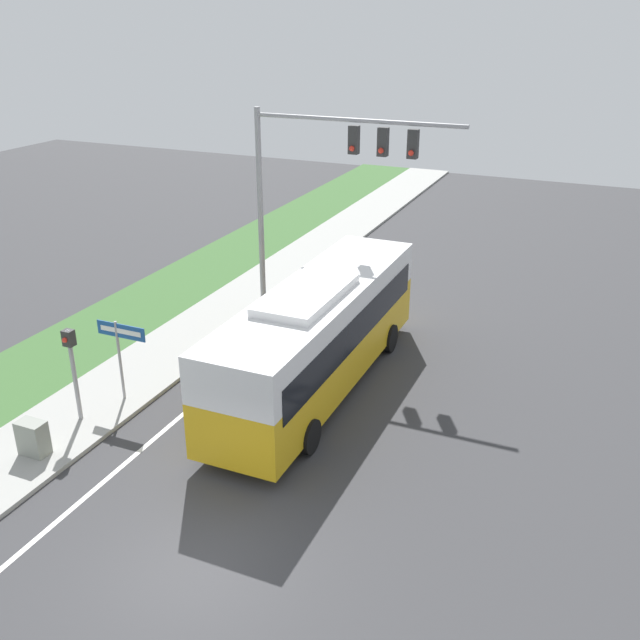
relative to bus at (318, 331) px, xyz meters
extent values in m
plane|color=#38383A|center=(0.74, -7.95, -1.86)|extent=(80.00, 80.00, 0.00)
cube|color=silver|center=(-2.86, -7.95, -1.86)|extent=(0.14, 30.00, 0.01)
cube|color=gold|center=(0.00, 0.01, -0.71)|extent=(2.42, 10.45, 1.53)
cube|color=white|center=(0.00, 0.01, 0.68)|extent=(2.42, 10.45, 1.25)
cube|color=black|center=(0.00, 0.01, 0.25)|extent=(2.46, 9.61, 0.95)
cube|color=white|center=(0.00, -0.77, 1.42)|extent=(1.69, 3.66, 0.24)
cylinder|color=black|center=(-1.16, 3.25, -1.40)|extent=(0.28, 0.93, 0.93)
cylinder|color=black|center=(1.16, 3.25, -1.40)|extent=(0.28, 0.93, 0.93)
cylinder|color=black|center=(-1.16, -3.23, -1.40)|extent=(0.28, 0.93, 0.93)
cylinder|color=black|center=(1.16, -3.23, -1.40)|extent=(0.28, 0.93, 0.93)
cylinder|color=#939399|center=(-4.31, 4.68, 1.86)|extent=(0.20, 0.20, 7.44)
cylinder|color=#939399|center=(-0.69, 4.68, 5.33)|extent=(7.22, 0.14, 0.14)
cube|color=#2D2D2D|center=(-0.78, 4.68, 4.71)|extent=(0.32, 0.28, 0.90)
sphere|color=red|center=(-0.78, 4.50, 4.46)|extent=(0.18, 0.18, 0.18)
cube|color=#2D2D2D|center=(0.21, 4.68, 4.71)|extent=(0.32, 0.28, 0.90)
sphere|color=red|center=(0.21, 4.50, 4.46)|extent=(0.18, 0.18, 0.18)
cube|color=#2D2D2D|center=(1.20, 4.68, 4.71)|extent=(0.32, 0.28, 0.90)
sphere|color=red|center=(1.20, 4.50, 4.46)|extent=(0.18, 0.18, 0.18)
cylinder|color=#939399|center=(-5.20, -4.41, -0.47)|extent=(0.12, 0.12, 2.77)
cube|color=#2D2D2D|center=(-5.20, -4.41, 0.69)|extent=(0.28, 0.24, 0.44)
sphere|color=red|center=(-5.20, -4.56, 0.69)|extent=(0.14, 0.14, 0.14)
cylinder|color=#939399|center=(-4.80, -3.02, -0.59)|extent=(0.08, 0.08, 2.53)
cube|color=#19478C|center=(-4.64, -3.02, 0.42)|extent=(1.59, 0.03, 0.41)
cube|color=white|center=(-4.64, -3.04, 0.42)|extent=(1.35, 0.01, 0.14)
cube|color=gray|center=(-5.10, -6.22, -1.29)|extent=(0.73, 0.45, 0.91)
camera|label=1|loc=(7.58, -17.27, 8.55)|focal=40.00mm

